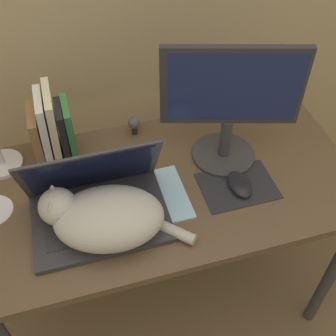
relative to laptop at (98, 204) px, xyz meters
The scene contains 9 objects.
desk 0.27m from the laptop, 16.56° to the left, with size 1.22×0.62×0.76m.
laptop is the anchor object (origin of this frame).
cat 0.07m from the laptop, 83.61° to the right, with size 0.41×0.26×0.15m.
external_monitor 0.49m from the laptop, 16.37° to the left, with size 0.41×0.21×0.41m.
mousepad 0.44m from the laptop, ahead, with size 0.23×0.17×0.00m.
computer_mouse 0.44m from the laptop, ahead, with size 0.07×0.11×0.03m.
book_row 0.31m from the laptop, 107.49° to the left, with size 0.13×0.17×0.25m.
notepad 0.19m from the laptop, ahead, with size 0.17×0.22×0.01m.
webcam 0.37m from the laptop, 60.93° to the left, with size 0.04×0.04×0.07m.
Camera 1 is at (-0.24, -0.54, 1.75)m, focal length 45.00 mm.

